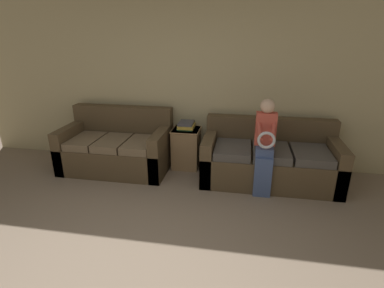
% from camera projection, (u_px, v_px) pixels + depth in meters
% --- Properties ---
extents(wall_back, '(7.18, 0.06, 2.55)m').
position_uv_depth(wall_back, '(186.00, 85.00, 4.72)').
color(wall_back, '#C6B789').
rests_on(wall_back, ground_plane).
extents(couch_main, '(1.91, 0.92, 0.87)m').
position_uv_depth(couch_main, '(269.00, 160.00, 4.35)').
color(couch_main, brown).
rests_on(couch_main, ground_plane).
extents(couch_side, '(1.64, 0.92, 0.94)m').
position_uv_depth(couch_side, '(117.00, 148.00, 4.75)').
color(couch_side, brown).
rests_on(couch_side, ground_plane).
extents(child_left_seated, '(0.27, 0.38, 1.27)m').
position_uv_depth(child_left_seated, '(265.00, 142.00, 3.89)').
color(child_left_seated, '#475B8E').
rests_on(child_left_seated, ground_plane).
extents(side_shelf, '(0.43, 0.43, 0.64)m').
position_uv_depth(side_shelf, '(186.00, 148.00, 4.79)').
color(side_shelf, '#9E7A51').
rests_on(side_shelf, ground_plane).
extents(book_stack, '(0.25, 0.30, 0.12)m').
position_uv_depth(book_stack, '(186.00, 126.00, 4.66)').
color(book_stack, '#3D8451').
rests_on(book_stack, side_shelf).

